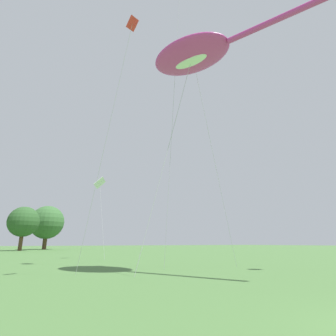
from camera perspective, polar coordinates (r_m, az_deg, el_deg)
The scene contains 6 objects.
big_show_kite at distance 18.47m, azimuth 5.50°, elevation 22.76°, with size 7.31×11.16×13.37m.
small_kite_stunt_black at distance 15.99m, azimuth -8.40°, elevation 25.04°, with size 1.69×2.79×13.20m.
small_kite_triangle_green at distance 28.18m, azimuth -14.26°, elevation -3.31°, with size 1.41×3.42×7.91m.
small_kite_streamer_purple at distance 20.64m, azimuth 5.11°, elevation 23.05°, with size 3.71×1.26×14.86m.
tree_oak_left at distance 69.05m, azimuth -24.27°, elevation -10.47°, with size 7.50×7.50×9.76m.
tree_pine_center at distance 60.07m, azimuth -28.30°, elevation -10.00°, with size 5.77×5.77×8.30m.
Camera 1 is at (-6.50, -1.17, 1.45)m, focal length 28.74 mm.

